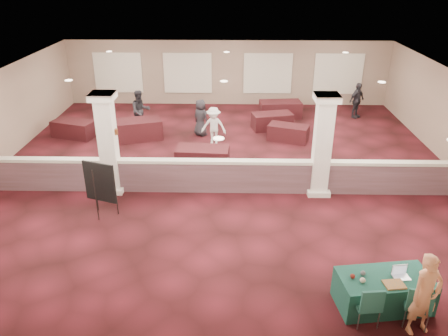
{
  "coord_description": "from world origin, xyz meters",
  "views": [
    {
      "loc": [
        0.32,
        -13.75,
        6.61
      ],
      "look_at": [
        0.05,
        -2.0,
        1.06
      ],
      "focal_mm": 35.0,
      "sensor_mm": 36.0,
      "label": 1
    }
  ],
  "objects_px": {
    "far_table_back_center": "(272,121)",
    "woman": "(425,295)",
    "near_table": "(383,291)",
    "far_table_front_left": "(137,130)",
    "conf_chair_side": "(369,303)",
    "attendee_c": "(357,100)",
    "far_table_front_right": "(288,133)",
    "far_table_back_left": "(74,129)",
    "attendee_d": "(201,118)",
    "attendee_b": "(214,126)",
    "far_table_back_right": "(280,109)",
    "easel_board": "(100,183)",
    "far_table_front_center": "(203,158)",
    "conf_chair_main": "(419,303)",
    "attendee_a": "(141,111)"
  },
  "relations": [
    {
      "from": "far_table_front_left",
      "to": "far_table_front_right",
      "type": "height_order",
      "value": "far_table_front_left"
    },
    {
      "from": "far_table_front_left",
      "to": "attendee_a",
      "type": "distance_m",
      "value": 1.11
    },
    {
      "from": "easel_board",
      "to": "far_table_front_left",
      "type": "xyz_separation_m",
      "value": [
        -0.27,
        6.03,
        -0.65
      ]
    },
    {
      "from": "attendee_c",
      "to": "far_table_front_left",
      "type": "bearing_deg",
      "value": 159.25
    },
    {
      "from": "near_table",
      "to": "far_table_front_right",
      "type": "relative_size",
      "value": 1.2
    },
    {
      "from": "woman",
      "to": "attendee_b",
      "type": "bearing_deg",
      "value": 97.24
    },
    {
      "from": "easel_board",
      "to": "far_table_front_center",
      "type": "bearing_deg",
      "value": 71.38
    },
    {
      "from": "far_table_front_right",
      "to": "far_table_back_right",
      "type": "relative_size",
      "value": 0.85
    },
    {
      "from": "far_table_front_right",
      "to": "attendee_b",
      "type": "xyz_separation_m",
      "value": [
        -3.02,
        -0.52,
        0.45
      ]
    },
    {
      "from": "far_table_back_center",
      "to": "attendee_c",
      "type": "xyz_separation_m",
      "value": [
        4.02,
        1.62,
        0.47
      ]
    },
    {
      "from": "far_table_back_left",
      "to": "attendee_d",
      "type": "xyz_separation_m",
      "value": [
        5.27,
        0.3,
        0.42
      ]
    },
    {
      "from": "attendee_a",
      "to": "attendee_b",
      "type": "height_order",
      "value": "attendee_a"
    },
    {
      "from": "easel_board",
      "to": "far_table_front_right",
      "type": "bearing_deg",
      "value": 65.06
    },
    {
      "from": "conf_chair_side",
      "to": "attendee_c",
      "type": "relative_size",
      "value": 0.59
    },
    {
      "from": "far_table_back_center",
      "to": "far_table_back_right",
      "type": "height_order",
      "value": "far_table_back_right"
    },
    {
      "from": "far_table_back_right",
      "to": "attendee_a",
      "type": "bearing_deg",
      "value": -162.56
    },
    {
      "from": "far_table_back_center",
      "to": "far_table_front_center",
      "type": "bearing_deg",
      "value": -124.11
    },
    {
      "from": "far_table_front_center",
      "to": "far_table_back_left",
      "type": "xyz_separation_m",
      "value": [
        -5.56,
        2.9,
        -0.03
      ]
    },
    {
      "from": "attendee_d",
      "to": "attendee_a",
      "type": "bearing_deg",
      "value": 28.49
    },
    {
      "from": "far_table_back_center",
      "to": "woman",
      "type": "bearing_deg",
      "value": -80.2
    },
    {
      "from": "woman",
      "to": "far_table_front_right",
      "type": "xyz_separation_m",
      "value": [
        -1.44,
        10.2,
        -0.56
      ]
    },
    {
      "from": "easel_board",
      "to": "attendee_c",
      "type": "relative_size",
      "value": 1.02
    },
    {
      "from": "far_table_front_right",
      "to": "far_table_back_left",
      "type": "bearing_deg",
      "value": 178.71
    },
    {
      "from": "woman",
      "to": "far_table_back_center",
      "type": "xyz_separation_m",
      "value": [
        -2.0,
        11.58,
        -0.54
      ]
    },
    {
      "from": "far_table_back_left",
      "to": "attendee_a",
      "type": "distance_m",
      "value": 2.84
    },
    {
      "from": "attendee_a",
      "to": "near_table",
      "type": "bearing_deg",
      "value": -85.19
    },
    {
      "from": "far_table_front_center",
      "to": "attendee_c",
      "type": "height_order",
      "value": "attendee_c"
    },
    {
      "from": "far_table_back_center",
      "to": "attendee_b",
      "type": "bearing_deg",
      "value": -142.35
    },
    {
      "from": "near_table",
      "to": "attendee_a",
      "type": "relative_size",
      "value": 1.08
    },
    {
      "from": "far_table_back_center",
      "to": "conf_chair_side",
      "type": "bearing_deg",
      "value": -84.98
    },
    {
      "from": "near_table",
      "to": "far_table_front_left",
      "type": "bearing_deg",
      "value": 118.95
    },
    {
      "from": "easel_board",
      "to": "attendee_a",
      "type": "height_order",
      "value": "attendee_a"
    },
    {
      "from": "attendee_b",
      "to": "attendee_d",
      "type": "height_order",
      "value": "same"
    },
    {
      "from": "woman",
      "to": "far_table_front_right",
      "type": "bearing_deg",
      "value": 80.53
    },
    {
      "from": "conf_chair_main",
      "to": "attendee_c",
      "type": "xyz_separation_m",
      "value": [
        2.05,
        13.09,
        0.23
      ]
    },
    {
      "from": "near_table",
      "to": "conf_chair_side",
      "type": "height_order",
      "value": "conf_chair_side"
    },
    {
      "from": "easel_board",
      "to": "attendee_d",
      "type": "relative_size",
      "value": 1.08
    },
    {
      "from": "conf_chair_side",
      "to": "far_table_front_right",
      "type": "distance_m",
      "value": 10.1
    },
    {
      "from": "far_table_back_left",
      "to": "attendee_a",
      "type": "height_order",
      "value": "attendee_a"
    },
    {
      "from": "far_table_front_center",
      "to": "far_table_back_center",
      "type": "height_order",
      "value": "far_table_front_center"
    },
    {
      "from": "far_table_front_center",
      "to": "far_table_front_left",
      "type": "bearing_deg",
      "value": 137.01
    },
    {
      "from": "far_table_front_left",
      "to": "attendee_c",
      "type": "height_order",
      "value": "attendee_c"
    },
    {
      "from": "far_table_front_center",
      "to": "far_table_back_right",
      "type": "bearing_deg",
      "value": 59.92
    },
    {
      "from": "far_table_back_right",
      "to": "attendee_b",
      "type": "distance_m",
      "value": 4.57
    },
    {
      "from": "woman",
      "to": "attendee_d",
      "type": "relative_size",
      "value": 1.15
    },
    {
      "from": "far_table_front_left",
      "to": "far_table_back_right",
      "type": "bearing_deg",
      "value": 25.46
    },
    {
      "from": "far_table_front_left",
      "to": "far_table_back_center",
      "type": "bearing_deg",
      "value": 13.7
    },
    {
      "from": "far_table_front_left",
      "to": "attendee_c",
      "type": "relative_size",
      "value": 1.22
    },
    {
      "from": "attendee_b",
      "to": "attendee_c",
      "type": "xyz_separation_m",
      "value": [
        6.48,
        3.52,
        0.05
      ]
    },
    {
      "from": "far_table_back_left",
      "to": "attendee_b",
      "type": "height_order",
      "value": "attendee_b"
    }
  ]
}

